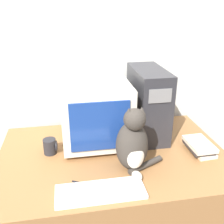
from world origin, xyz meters
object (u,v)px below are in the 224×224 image
at_px(crt_monitor, 95,112).
at_px(computer_tower, 148,103).
at_px(mug, 50,146).
at_px(keyboard, 100,192).
at_px(cat, 133,144).
at_px(book_stack, 199,146).
at_px(pen, 86,184).

bearing_deg(crt_monitor, computer_tower, 5.69).
xyz_separation_m(crt_monitor, computer_tower, (0.35, 0.03, 0.02)).
relative_size(computer_tower, mug, 4.85).
bearing_deg(computer_tower, keyboard, -125.78).
xyz_separation_m(cat, book_stack, (0.44, 0.10, -0.12)).
height_order(keyboard, pen, keyboard).
relative_size(cat, mug, 3.98).
bearing_deg(keyboard, book_stack, 22.68).
xyz_separation_m(crt_monitor, pen, (-0.10, -0.43, -0.20)).
height_order(crt_monitor, pen, crt_monitor).
bearing_deg(mug, cat, -28.57).
distance_m(keyboard, mug, 0.48).
xyz_separation_m(book_stack, mug, (-0.89, 0.14, 0.01)).
bearing_deg(computer_tower, cat, -117.34).
distance_m(crt_monitor, computer_tower, 0.35).
distance_m(cat, book_stack, 0.47).
bearing_deg(book_stack, cat, -167.04).
relative_size(computer_tower, pen, 3.28).
height_order(computer_tower, pen, computer_tower).
height_order(cat, pen, cat).
height_order(computer_tower, cat, computer_tower).
xyz_separation_m(keyboard, mug, (-0.25, 0.41, 0.04)).
distance_m(computer_tower, book_stack, 0.42).
relative_size(book_stack, mug, 2.27).
height_order(computer_tower, mug, computer_tower).
relative_size(keyboard, mug, 4.56).
height_order(pen, mug, mug).
xyz_separation_m(keyboard, book_stack, (0.64, 0.27, 0.02)).
bearing_deg(book_stack, crt_monitor, 158.22).
height_order(keyboard, mug, mug).
xyz_separation_m(computer_tower, cat, (-0.19, -0.38, -0.07)).
bearing_deg(cat, book_stack, 9.63).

